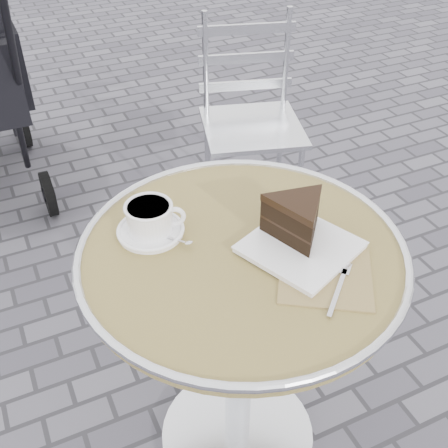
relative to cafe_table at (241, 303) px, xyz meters
name	(u,v)px	position (x,y,z in m)	size (l,w,h in m)	color
ground	(237,436)	(0.00, 0.00, -0.57)	(80.00, 80.00, 0.00)	#5A5A63
cafe_table	(241,303)	(0.00, 0.00, 0.00)	(0.72, 0.72, 0.74)	silver
cappuccino_set	(151,221)	(-0.16, 0.14, 0.20)	(0.15, 0.16, 0.07)	white
cake_plate_set	(299,225)	(0.12, -0.03, 0.22)	(0.27, 0.35, 0.11)	#8E734E
bistro_chair	(249,97)	(0.55, 1.03, -0.04)	(0.48, 0.48, 0.85)	silver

